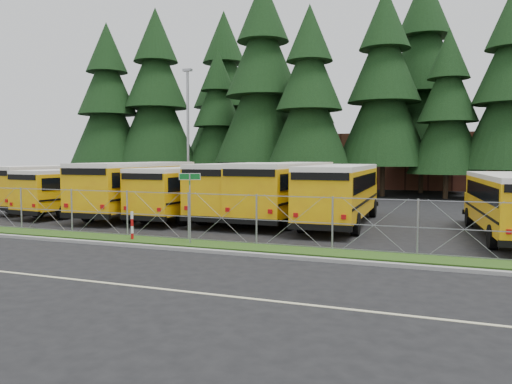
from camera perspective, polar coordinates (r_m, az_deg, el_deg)
ground at (r=21.31m, az=-4.03°, el=-5.29°), size 120.00×120.00×0.00m
curb at (r=18.58m, az=-8.09°, el=-6.51°), size 50.00×0.25×0.12m
grass_verge at (r=19.80m, az=-6.12°, el=-5.93°), size 50.00×1.40×0.06m
road_lane_line at (r=14.60m, az=-17.60°, el=-9.78°), size 50.00×0.12×0.01m
chainlink_fence at (r=20.27m, az=-5.23°, el=-2.91°), size 44.00×0.10×2.00m
brick_building at (r=59.13m, az=18.18°, el=3.38°), size 22.00×10.00×6.00m
bus_0 at (r=35.20m, az=-20.94°, el=0.50°), size 3.64×11.25×2.90m
bus_1 at (r=32.04m, az=-18.31°, el=0.09°), size 3.70×10.62×2.73m
bus_2 at (r=30.10m, az=-12.93°, el=0.34°), size 3.67×12.11×3.13m
bus_3 at (r=28.48m, az=-7.03°, el=-0.04°), size 2.84×11.05×2.88m
bus_4 at (r=28.01m, az=-0.92°, el=0.14°), size 3.03×11.89×3.10m
bus_5 at (r=27.16m, az=3.72°, el=0.05°), size 3.10×12.03×3.14m
bus_6 at (r=25.65m, az=9.71°, el=-0.34°), size 3.10×11.66×3.03m
bus_east at (r=23.59m, az=26.87°, el=-1.46°), size 3.37×10.60×2.73m
street_sign at (r=19.68m, az=-7.57°, el=-0.12°), size 0.77×0.51×2.81m
striped_bollard at (r=21.22m, az=-13.98°, el=-3.80°), size 0.11×0.11×1.20m
light_standard at (r=38.83m, az=-7.78°, el=7.01°), size 0.70×0.35×10.14m
conifer_0 at (r=54.76m, az=-16.58°, el=9.30°), size 7.83×7.83×17.31m
conifer_1 at (r=53.55m, az=-11.32°, el=10.30°), size 8.49×8.49×18.77m
conifer_2 at (r=52.22m, az=-4.39°, el=8.21°), size 6.58×6.58×14.55m
conifer_3 at (r=48.10m, az=0.79°, el=11.98°), size 9.14×9.14×20.22m
conifer_4 at (r=43.89m, az=6.09°, el=10.28°), size 7.46×7.46×16.50m
conifer_5 at (r=45.57m, az=14.41°, el=10.95°), size 8.18×8.18×18.09m
conifer_6 at (r=44.35m, az=21.04°, el=8.32°), size 6.31×6.31×13.96m
conifer_7 at (r=44.48m, az=27.14°, el=9.99°), size 7.61×7.61×16.83m
conifer_10 at (r=59.09m, az=-3.67°, el=10.51°), size 9.18×9.18×20.29m
conifer_11 at (r=53.11m, az=6.03°, el=8.58°), size 6.96×6.96×15.39m
conifer_12 at (r=50.84m, az=18.55°, el=11.72°), size 9.44×9.44×20.89m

